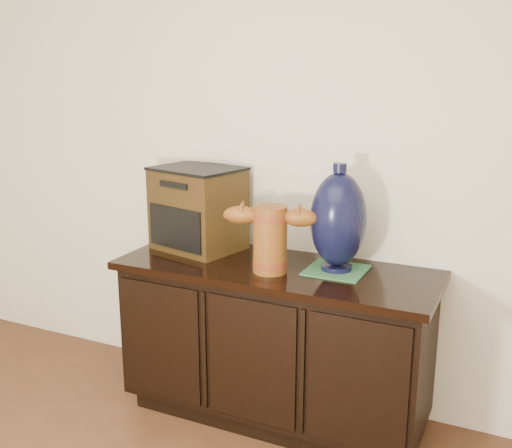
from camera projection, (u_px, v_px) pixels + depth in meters
The scene contains 6 objects.
sideboard at pixel (275, 341), 2.80m from camera, with size 1.46×0.56×0.75m.
terracotta_vessel at pixel (270, 235), 2.60m from camera, with size 0.42×0.19×0.30m.
tv_radio at pixel (198, 208), 2.94m from camera, with size 0.47×0.41×0.41m.
green_mat at pixel (336, 270), 2.65m from camera, with size 0.25×0.25×0.01m, color #2E673C.
lamp_base at pixel (338, 220), 2.59m from camera, with size 0.24×0.24×0.47m.
spray_can at pixel (240, 232), 2.98m from camera, with size 0.05×0.05×0.16m.
Camera 1 is at (1.02, -0.15, 1.61)m, focal length 42.00 mm.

